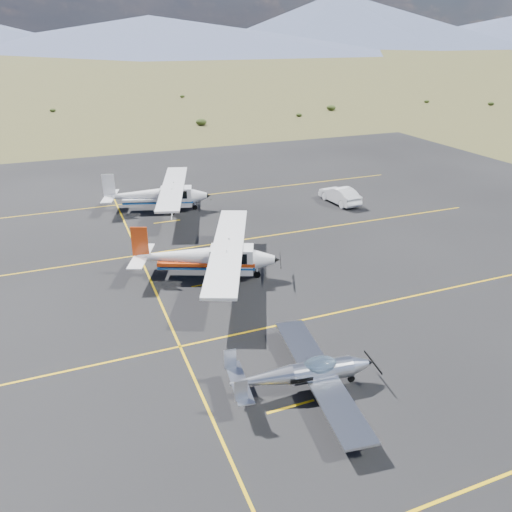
{
  "coord_description": "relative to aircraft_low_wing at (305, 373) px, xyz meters",
  "views": [
    {
      "loc": [
        -9.79,
        -17.02,
        13.14
      ],
      "look_at": [
        -0.35,
        6.82,
        1.6
      ],
      "focal_mm": 35.0,
      "sensor_mm": 36.0,
      "label": 1
    }
  ],
  "objects": [
    {
      "name": "aircraft_low_wing",
      "position": [
        0.0,
        0.0,
        0.0
      ],
      "size": [
        5.84,
        8.09,
        1.75
      ],
      "rotation": [
        0.0,
        0.0,
        -0.13
      ],
      "color": "silver",
      "rests_on": "apron"
    },
    {
      "name": "ground",
      "position": [
        2.06,
        2.8,
        -0.84
      ],
      "size": [
        1600.0,
        1600.0,
        0.0
      ],
      "primitive_type": "plane",
      "color": "#383D1C",
      "rests_on": "ground"
    },
    {
      "name": "aircraft_cessna",
      "position": [
        -0.74,
        11.12,
        0.55
      ],
      "size": [
        8.87,
        11.98,
        3.12
      ],
      "rotation": [
        0.0,
        0.0,
        -0.4
      ],
      "color": "white",
      "rests_on": "apron"
    },
    {
      "name": "apron",
      "position": [
        2.06,
        9.8,
        -0.84
      ],
      "size": [
        72.0,
        72.0,
        0.02
      ],
      "primitive_type": "cube",
      "color": "black",
      "rests_on": "ground"
    },
    {
      "name": "sedan",
      "position": [
        13.53,
        20.44,
        -0.13
      ],
      "size": [
        1.86,
        4.36,
        1.4
      ],
      "primitive_type": "imported",
      "rotation": [
        0.0,
        0.0,
        3.23
      ],
      "color": "white",
      "rests_on": "apron"
    },
    {
      "name": "aircraft_plain",
      "position": [
        -0.95,
        24.05,
        0.53
      ],
      "size": [
        8.22,
        12.1,
        3.09
      ],
      "rotation": [
        0.0,
        0.0,
        -0.29
      ],
      "color": "silver",
      "rests_on": "apron"
    }
  ]
}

